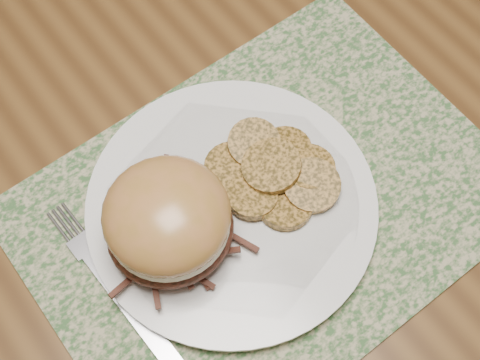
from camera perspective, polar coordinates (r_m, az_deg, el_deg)
name	(u,v)px	position (r m, az deg, el deg)	size (l,w,h in m)	color
ground	(324,299)	(1.41, 7.17, -10.07)	(3.50, 3.50, 0.00)	brown
dining_table	(389,140)	(0.79, 12.63, 3.34)	(1.50, 0.90, 0.75)	brown
placemat	(266,206)	(0.65, 2.27, -2.19)	(0.45, 0.33, 0.00)	#365C2F
dinner_plate	(232,206)	(0.64, -0.71, -2.24)	(0.26, 0.26, 0.02)	white
pork_sandwich	(168,221)	(0.58, -6.16, -3.53)	(0.14, 0.13, 0.09)	black
roasted_potatoes	(275,172)	(0.63, 2.97, 0.67)	(0.13, 0.14, 0.03)	#A67531
fork	(115,286)	(0.62, -10.65, -8.91)	(0.03, 0.20, 0.00)	#B7B6BE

